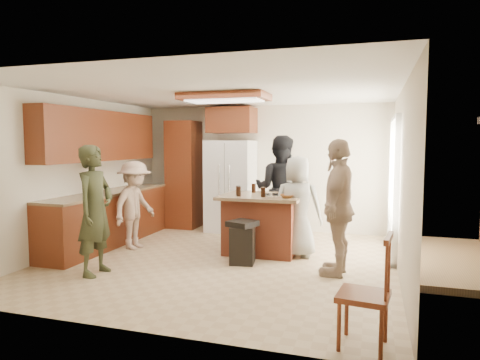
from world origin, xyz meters
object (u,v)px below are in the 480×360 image
(person_behind_right, at_px, (297,206))
(spindle_chair, at_px, (366,296))
(person_front_left, at_px, (95,210))
(kitchen_island, at_px, (262,223))
(person_behind_left, at_px, (280,189))
(person_side_right, at_px, (338,207))
(person_counter, at_px, (135,205))
(trash_bin, at_px, (242,242))
(refrigerator, at_px, (231,186))

(person_behind_right, xyz_separation_m, spindle_chair, (1.07, -2.76, -0.33))
(person_front_left, xyz_separation_m, kitchen_island, (1.84, 1.76, -0.39))
(person_behind_left, distance_m, person_side_right, 2.01)
(person_front_left, xyz_separation_m, spindle_chair, (3.48, -1.08, -0.41))
(person_side_right, xyz_separation_m, person_counter, (-3.33, 0.43, -0.18))
(spindle_chair, bearing_deg, person_side_right, 101.02)
(kitchen_island, distance_m, trash_bin, 0.73)
(person_front_left, height_order, trash_bin, person_front_left)
(person_front_left, xyz_separation_m, refrigerator, (0.82, 3.22, 0.03))
(person_side_right, xyz_separation_m, trash_bin, (-1.36, 0.11, -0.59))
(person_front_left, bearing_deg, kitchen_island, -46.40)
(refrigerator, distance_m, spindle_chair, 5.08)
(person_front_left, bearing_deg, person_behind_left, -36.98)
(kitchen_island, bearing_deg, person_counter, -169.54)
(person_behind_right, bearing_deg, person_counter, 7.09)
(person_behind_left, relative_size, refrigerator, 1.05)
(person_behind_right, bearing_deg, person_behind_left, -62.42)
(refrigerator, height_order, kitchen_island, refrigerator)
(person_behind_left, distance_m, trash_bin, 1.68)
(person_behind_left, distance_m, person_behind_right, 1.05)
(person_front_left, bearing_deg, person_side_right, -73.08)
(person_side_right, xyz_separation_m, kitchen_island, (-1.25, 0.81, -0.43))
(kitchen_island, relative_size, spindle_chair, 1.29)
(person_front_left, relative_size, person_side_right, 0.95)
(refrigerator, bearing_deg, person_side_right, -45.07)
(refrigerator, bearing_deg, person_behind_left, -28.81)
(person_behind_left, xyz_separation_m, kitchen_island, (-0.11, -0.84, -0.47))
(person_behind_right, xyz_separation_m, refrigerator, (-1.60, 1.54, 0.12))
(person_behind_right, distance_m, trash_bin, 1.04)
(person_front_left, relative_size, refrigerator, 0.96)
(person_front_left, height_order, person_behind_left, person_behind_left)
(refrigerator, xyz_separation_m, kitchen_island, (1.02, -1.46, -0.43))
(spindle_chair, bearing_deg, person_behind_left, 112.63)
(spindle_chair, bearing_deg, person_counter, 146.55)
(refrigerator, bearing_deg, spindle_chair, -58.26)
(kitchen_island, bearing_deg, refrigerator, 124.84)
(trash_bin, bearing_deg, person_behind_right, 42.04)
(person_front_left, xyz_separation_m, trash_bin, (1.72, 1.06, -0.55))
(person_behind_right, height_order, person_side_right, person_side_right)
(person_front_left, bearing_deg, spindle_chair, -107.46)
(kitchen_island, height_order, trash_bin, kitchen_island)
(person_behind_left, xyz_separation_m, refrigerator, (-1.13, 0.62, -0.04))
(person_front_left, distance_m, person_side_right, 3.23)
(person_front_left, height_order, spindle_chair, person_front_left)
(person_behind_right, relative_size, kitchen_island, 1.22)
(person_counter, distance_m, refrigerator, 2.13)
(person_counter, relative_size, kitchen_island, 1.14)
(person_front_left, height_order, person_counter, person_front_left)
(person_behind_left, xyz_separation_m, person_counter, (-2.19, -1.23, -0.21))
(person_side_right, height_order, trash_bin, person_side_right)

